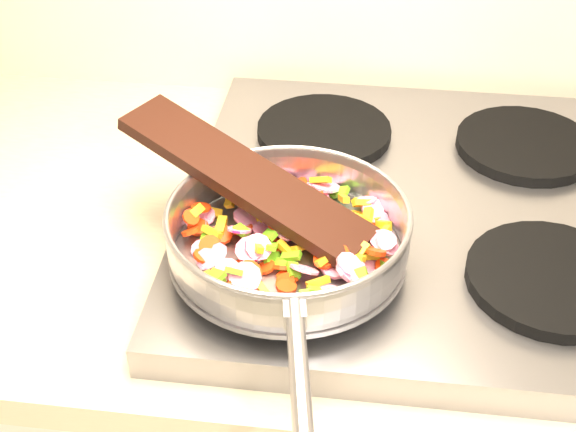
# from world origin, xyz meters

# --- Properties ---
(cooktop) EXTENTS (0.60, 0.60, 0.04)m
(cooktop) POSITION_xyz_m (-0.70, 1.67, 0.92)
(cooktop) COLOR #939399
(cooktop) RESTS_ON counter_top
(grate_fl) EXTENTS (0.19, 0.19, 0.02)m
(grate_fl) POSITION_xyz_m (-0.84, 1.52, 0.95)
(grate_fl) COLOR black
(grate_fl) RESTS_ON cooktop
(grate_fr) EXTENTS (0.19, 0.19, 0.02)m
(grate_fr) POSITION_xyz_m (-0.56, 1.52, 0.95)
(grate_fr) COLOR black
(grate_fr) RESTS_ON cooktop
(grate_bl) EXTENTS (0.19, 0.19, 0.02)m
(grate_bl) POSITION_xyz_m (-0.84, 1.81, 0.95)
(grate_bl) COLOR black
(grate_bl) RESTS_ON cooktop
(grate_br) EXTENTS (0.19, 0.19, 0.02)m
(grate_br) POSITION_xyz_m (-0.56, 1.81, 0.95)
(grate_br) COLOR black
(grate_br) RESTS_ON cooktop
(saute_pan) EXTENTS (0.32, 0.48, 0.06)m
(saute_pan) POSITION_xyz_m (-0.85, 1.52, 0.99)
(saute_pan) COLOR #9E9EA5
(saute_pan) RESTS_ON grate_fl
(vegetable_heap) EXTENTS (0.26, 0.25, 0.05)m
(vegetable_heap) POSITION_xyz_m (-0.85, 1.52, 0.98)
(vegetable_heap) COLOR #E21664
(vegetable_heap) RESTS_ON saute_pan
(wooden_spatula) EXTENTS (0.32, 0.21, 0.09)m
(wooden_spatula) POSITION_xyz_m (-0.91, 1.58, 1.02)
(wooden_spatula) COLOR black
(wooden_spatula) RESTS_ON saute_pan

